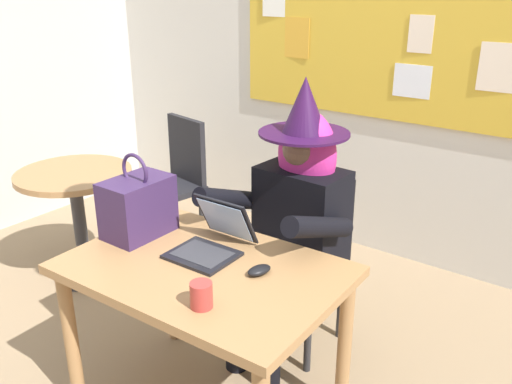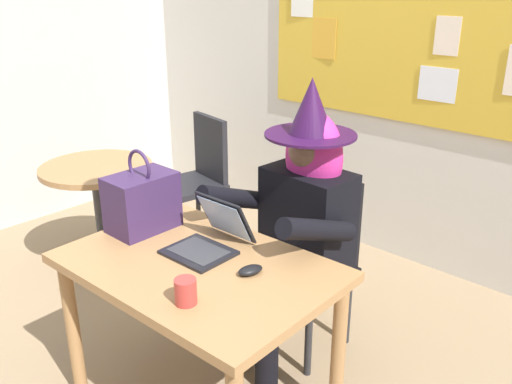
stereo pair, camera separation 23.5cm
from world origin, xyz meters
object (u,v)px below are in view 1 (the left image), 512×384
computer_mouse (259,270)px  side_table_round (77,201)px  person_costumed (294,209)px  handbag (138,206)px  chair_at_desk (306,252)px  laptop (212,241)px  desk_main (204,288)px  coffee_mug (201,295)px  chair_spare_by_window (175,176)px

computer_mouse → side_table_round: 1.68m
person_costumed → handbag: person_costumed is taller
chair_at_desk → laptop: 0.69m
desk_main → coffee_mug: size_ratio=11.87×
desk_main → laptop: (-0.06, 0.12, 0.15)m
handbag → side_table_round: 1.11m
handbag → chair_spare_by_window: size_ratio=0.42×
person_costumed → laptop: (-0.09, -0.50, 0.00)m
chair_at_desk → computer_mouse: (0.18, -0.66, 0.25)m
computer_mouse → chair_spare_by_window: size_ratio=0.11×
desk_main → handbag: (-0.43, 0.05, 0.24)m
chair_at_desk → handbag: (-0.46, -0.69, 0.37)m
computer_mouse → handbag: bearing=-161.7°
handbag → desk_main: bearing=-6.7°
desk_main → chair_spare_by_window: 1.71m
person_costumed → side_table_round: bearing=-79.4°
computer_mouse → chair_at_desk: bearing=121.3°
chair_spare_by_window → coffee_mug: bearing=58.2°
coffee_mug → side_table_round: 1.75m
chair_at_desk → side_table_round: bearing=-78.6°
laptop → handbag: handbag is taller
desk_main → side_table_round: size_ratio=1.57×
desk_main → handbag: 0.49m
laptop → handbag: bearing=-171.5°
desk_main → laptop: 0.20m
chair_spare_by_window → desk_main: bearing=59.4°
chair_spare_by_window → handbag: bearing=49.1°
laptop → handbag: 0.39m
chair_at_desk → chair_spare_by_window: chair_spare_by_window is taller
person_costumed → computer_mouse: bearing=21.8°
computer_mouse → handbag: size_ratio=0.28×
coffee_mug → computer_mouse: bearing=84.9°
chair_at_desk → desk_main: bearing=-3.9°
coffee_mug → chair_spare_by_window: (-1.47, 1.35, -0.27)m
computer_mouse → chair_spare_by_window: bearing=160.8°
coffee_mug → chair_spare_by_window: size_ratio=0.10×
desk_main → laptop: bearing=115.8°
laptop → coffee_mug: laptop is taller
handbag → coffee_mug: (0.62, -0.27, -0.09)m
person_costumed → laptop: size_ratio=4.17×
coffee_mug → chair_at_desk: bearing=99.2°
side_table_round → computer_mouse: bearing=-11.6°
side_table_round → handbag: bearing=-20.2°
desk_main → chair_at_desk: size_ratio=1.27×
desk_main → person_costumed: person_costumed is taller
desk_main → chair_at_desk: bearing=87.2°
chair_at_desk → laptop: (-0.09, -0.62, 0.28)m
person_costumed → coffee_mug: 0.85m
person_costumed → side_table_round: size_ratio=1.94×
laptop → coffee_mug: size_ratio=3.52×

